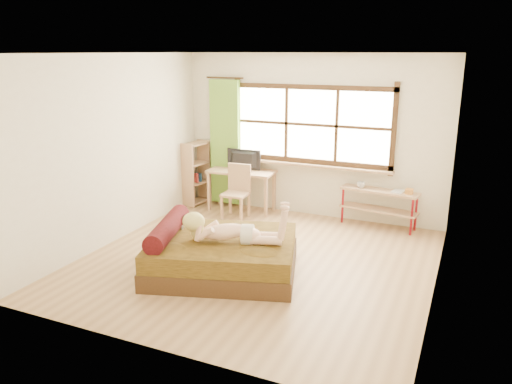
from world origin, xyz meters
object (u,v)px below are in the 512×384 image
at_px(kitten, 178,220).
at_px(desk, 241,176).
at_px(bookshelf, 196,173).
at_px(pipe_shelf, 380,200).
at_px(woman, 231,221).
at_px(chair, 237,188).
at_px(bed, 220,254).

height_order(kitten, desk, desk).
height_order(kitten, bookshelf, bookshelf).
bearing_deg(bookshelf, pipe_shelf, 10.92).
xyz_separation_m(woman, kitten, (-0.87, 0.15, -0.16)).
relative_size(woman, pipe_shelf, 1.01).
distance_m(kitten, desk, 2.32).
xyz_separation_m(kitten, bookshelf, (-1.10, 2.33, 0.02)).
bearing_deg(pipe_shelf, desk, -169.08).
xyz_separation_m(pipe_shelf, bookshelf, (-3.31, -0.10, 0.13)).
bearing_deg(kitten, woman, -26.94).
bearing_deg(chair, desk, 101.81).
bearing_deg(bookshelf, desk, 7.95).
bearing_deg(woman, chair, 97.03).
bearing_deg(pipe_shelf, woman, -109.39).
xyz_separation_m(woman, bookshelf, (-1.97, 2.48, -0.14)).
relative_size(desk, chair, 1.30).
bearing_deg(bed, desk, 92.03).
bearing_deg(desk, pipe_shelf, 0.01).
bearing_deg(kitten, chair, 74.94).
bearing_deg(woman, bed, 152.07).
xyz_separation_m(chair, pipe_shelf, (2.28, 0.49, -0.06)).
distance_m(kitten, pipe_shelf, 3.29).
bearing_deg(bookshelf, bed, -44.83).
xyz_separation_m(bed, woman, (0.19, -0.04, 0.48)).
height_order(bed, chair, chair).
bearing_deg(desk, chair, -78.19).
relative_size(bed, bookshelf, 1.88).
height_order(bed, desk, desk).
height_order(woman, bookshelf, bookshelf).
distance_m(desk, bookshelf, 0.93).
height_order(bed, kitten, bed).
xyz_separation_m(woman, pipe_shelf, (1.34, 2.58, -0.28)).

